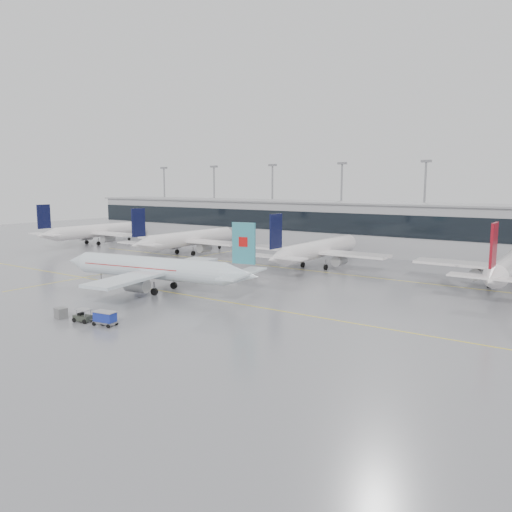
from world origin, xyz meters
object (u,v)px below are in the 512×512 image
Objects in this scene: air_canada_jet at (157,269)px; baggage_tug at (83,317)px; baggage_cart at (105,317)px; gse_unit at (61,313)px.

baggage_tug is (5.33, -17.91, -3.04)m from air_canada_jet.
gse_unit is (-7.24, -1.08, -0.34)m from baggage_cart.
air_canada_jet reaches higher than baggage_cart.
air_canada_jet is 19.69m from baggage_cart.
baggage_cart is at bearing 107.52° from air_canada_jet.
baggage_cart is (8.89, -17.37, -2.60)m from air_canada_jet.
baggage_tug is 3.73m from gse_unit.
baggage_cart is at bearing -0.00° from baggage_tug.
air_canada_jet is 10.56× the size of baggage_tug.
baggage_tug reaches higher than gse_unit.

